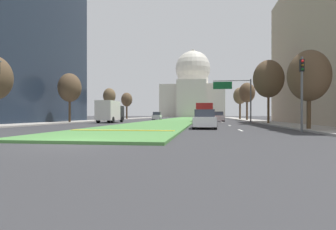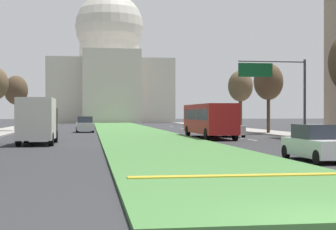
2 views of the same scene
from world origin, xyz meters
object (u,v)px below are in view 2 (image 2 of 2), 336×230
at_px(sedan_distant, 85,125).
at_px(capitol_building, 110,71).
at_px(street_tree_left_distant, 16,91).
at_px(city_bus, 209,118).
at_px(street_tree_right_far, 268,82).
at_px(box_truck_delivery, 38,120).
at_px(sedan_midblock, 229,128).
at_px(sedan_lead_stopped, 319,144).
at_px(street_tree_right_distant, 240,87).
at_px(overhead_guide_sign, 280,82).

bearing_deg(sedan_distant, capitol_building, 85.66).
bearing_deg(street_tree_left_distant, city_bus, -44.14).
bearing_deg(sedan_distant, street_tree_right_far, -21.98).
bearing_deg(box_truck_delivery, sedan_midblock, 31.18).
relative_size(street_tree_left_distant, box_truck_delivery, 1.02).
height_order(capitol_building, street_tree_right_far, capitol_building).
bearing_deg(capitol_building, street_tree_left_distant, -101.06).
relative_size(sedan_lead_stopped, sedan_midblock, 1.03).
bearing_deg(street_tree_right_far, street_tree_right_distant, 90.01).
bearing_deg(sedan_lead_stopped, overhead_guide_sign, 75.07).
bearing_deg(street_tree_right_far, street_tree_left_distant, 159.36).
bearing_deg(overhead_guide_sign, box_truck_delivery, -171.15).
xyz_separation_m(overhead_guide_sign, street_tree_right_distant, (3.48, 23.08, 0.83)).
distance_m(sedan_lead_stopped, sedan_midblock, 24.78).
relative_size(capitol_building, sedan_lead_stopped, 7.31).
distance_m(overhead_guide_sign, street_tree_left_distant, 32.80).
bearing_deg(sedan_lead_stopped, sedan_distant, 105.92).
height_order(sedan_midblock, box_truck_delivery, box_truck_delivery).
relative_size(overhead_guide_sign, sedan_lead_stopped, 1.45).
bearing_deg(sedan_midblock, capitol_building, 95.41).
bearing_deg(street_tree_left_distant, sedan_lead_stopped, -65.15).
xyz_separation_m(street_tree_right_far, sedan_lead_stopped, (-8.21, -30.41, -4.65)).
height_order(overhead_guide_sign, sedan_distant, overhead_guide_sign).
height_order(box_truck_delivery, city_bus, box_truck_delivery).
bearing_deg(sedan_midblock, box_truck_delivery, -148.82).
xyz_separation_m(street_tree_right_distant, sedan_lead_stopped, (-8.20, -40.81, -4.70)).
xyz_separation_m(sedan_distant, box_truck_delivery, (-2.98, -23.29, 0.84)).
height_order(street_tree_left_distant, city_bus, street_tree_left_distant).
bearing_deg(sedan_lead_stopped, capitol_building, 92.92).
height_order(overhead_guide_sign, street_tree_right_distant, street_tree_right_distant).
height_order(street_tree_right_far, sedan_lead_stopped, street_tree_right_far).
bearing_deg(city_bus, street_tree_right_distant, 66.04).
xyz_separation_m(street_tree_right_far, sedan_distant, (-19.08, 7.70, -4.59)).
xyz_separation_m(overhead_guide_sign, city_bus, (-4.73, 4.62, -2.88)).
distance_m(sedan_midblock, box_truck_delivery, 19.02).
height_order(capitol_building, sedan_lead_stopped, capitol_building).
height_order(sedan_lead_stopped, city_bus, city_bus).
bearing_deg(street_tree_left_distant, overhead_guide_sign, -44.19).
bearing_deg(box_truck_delivery, sedan_distant, 82.71).
distance_m(street_tree_left_distant, box_truck_delivery, 26.41).
distance_m(sedan_midblock, sedan_distant, 18.90).
bearing_deg(overhead_guide_sign, street_tree_left_distant, 135.81).
distance_m(overhead_guide_sign, street_tree_right_far, 13.18).
relative_size(street_tree_right_far, sedan_distant, 1.74).
xyz_separation_m(street_tree_right_distant, sedan_midblock, (-5.80, -16.14, -4.67)).
bearing_deg(street_tree_right_far, box_truck_delivery, -144.76).
bearing_deg(street_tree_left_distant, sedan_distant, -17.31).
height_order(sedan_midblock, city_bus, city_bus).
bearing_deg(sedan_distant, city_bus, -55.41).
bearing_deg(sedan_lead_stopped, box_truck_delivery, 133.04).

